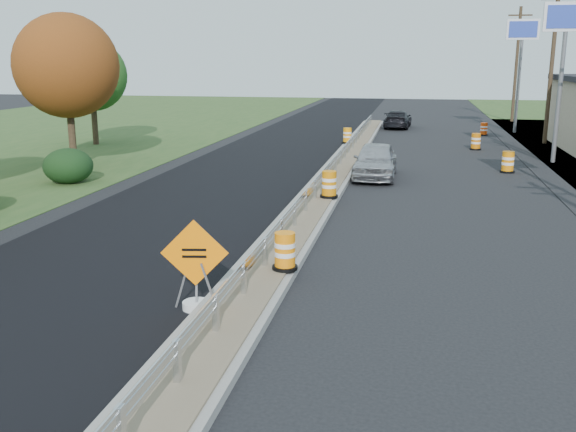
% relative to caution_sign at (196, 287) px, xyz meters
% --- Properties ---
extents(ground, '(140.00, 140.00, 0.00)m').
position_rel_caution_sign_xyz_m(ground, '(0.90, 6.55, -0.50)').
color(ground, black).
rests_on(ground, ground).
extents(milled_overlay, '(7.20, 120.00, 0.01)m').
position_rel_caution_sign_xyz_m(milled_overlay, '(-3.50, 16.55, -0.49)').
color(milled_overlay, black).
rests_on(milled_overlay, ground).
extents(median, '(1.60, 55.00, 0.23)m').
position_rel_caution_sign_xyz_m(median, '(0.90, 14.55, -0.39)').
color(median, gray).
rests_on(median, ground).
extents(guardrail, '(0.10, 46.15, 0.72)m').
position_rel_caution_sign_xyz_m(guardrail, '(0.90, 15.55, 0.23)').
color(guardrail, silver).
rests_on(guardrail, median).
extents(pylon_sign_mid, '(2.20, 0.30, 7.90)m').
position_rel_caution_sign_xyz_m(pylon_sign_mid, '(11.40, 22.55, 5.97)').
color(pylon_sign_mid, slate).
rests_on(pylon_sign_mid, ground).
extents(pylon_sign_north, '(2.20, 0.30, 7.90)m').
position_rel_caution_sign_xyz_m(pylon_sign_north, '(11.40, 36.55, 5.97)').
color(pylon_sign_north, slate).
rests_on(pylon_sign_north, ground).
extents(utility_pole_nmid, '(1.90, 0.26, 9.40)m').
position_rel_caution_sign_xyz_m(utility_pole_nmid, '(12.40, 30.55, 4.43)').
color(utility_pole_nmid, '#473523').
rests_on(utility_pole_nmid, ground).
extents(utility_pole_north, '(1.90, 0.26, 9.40)m').
position_rel_caution_sign_xyz_m(utility_pole_north, '(12.40, 45.55, 4.43)').
color(utility_pole_north, '#473523').
rests_on(utility_pole_north, ground).
extents(hedge_north, '(2.09, 2.09, 1.52)m').
position_rel_caution_sign_xyz_m(hedge_north, '(-10.10, 12.55, 0.26)').
color(hedge_north, black).
rests_on(hedge_north, ground).
extents(tree_near_red, '(4.95, 4.95, 7.35)m').
position_rel_caution_sign_xyz_m(tree_near_red, '(-12.10, 16.55, 4.36)').
color(tree_near_red, '#473523').
rests_on(tree_near_red, ground).
extents(tree_near_back, '(4.29, 4.29, 6.37)m').
position_rel_caution_sign_xyz_m(tree_near_back, '(-15.10, 24.55, 3.71)').
color(tree_near_back, '#473523').
rests_on(tree_near_back, ground).
extents(caution_sign, '(1.41, 0.60, 1.97)m').
position_rel_caution_sign_xyz_m(caution_sign, '(0.00, 0.00, 0.00)').
color(caution_sign, white).
rests_on(caution_sign, ground).
extents(barrel_median_near, '(0.62, 0.62, 0.92)m').
position_rel_caution_sign_xyz_m(barrel_median_near, '(1.45, 2.34, 0.17)').
color(barrel_median_near, black).
rests_on(barrel_median_near, median).
extents(barrel_median_mid, '(0.67, 0.67, 0.98)m').
position_rel_caution_sign_xyz_m(barrel_median_mid, '(1.38, 10.82, 0.20)').
color(barrel_median_mid, black).
rests_on(barrel_median_mid, median).
extents(barrel_median_far, '(0.63, 0.63, 0.92)m').
position_rel_caution_sign_xyz_m(barrel_median_far, '(0.35, 26.64, 0.17)').
color(barrel_median_far, black).
rests_on(barrel_median_far, median).
extents(barrel_shoulder_near, '(0.68, 0.68, 1.00)m').
position_rel_caution_sign_xyz_m(barrel_shoulder_near, '(8.72, 19.04, -0.02)').
color(barrel_shoulder_near, black).
rests_on(barrel_shoulder_near, ground).
extents(barrel_shoulder_mid, '(0.66, 0.66, 0.96)m').
position_rel_caution_sign_xyz_m(barrel_shoulder_mid, '(7.90, 26.85, -0.04)').
color(barrel_shoulder_mid, black).
rests_on(barrel_shoulder_mid, ground).
extents(barrel_shoulder_far, '(0.60, 0.60, 0.88)m').
position_rel_caution_sign_xyz_m(barrel_shoulder_far, '(9.07, 34.57, -0.08)').
color(barrel_shoulder_far, black).
rests_on(barrel_shoulder_far, ground).
extents(car_silver, '(1.86, 4.61, 1.57)m').
position_rel_caution_sign_xyz_m(car_silver, '(2.70, 16.46, 0.28)').
color(car_silver, '#B1B0B5').
rests_on(car_silver, ground).
extents(car_dark_far, '(2.15, 4.79, 1.36)m').
position_rel_caution_sign_xyz_m(car_dark_far, '(2.99, 38.39, 0.18)').
color(car_dark_far, black).
rests_on(car_dark_far, ground).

